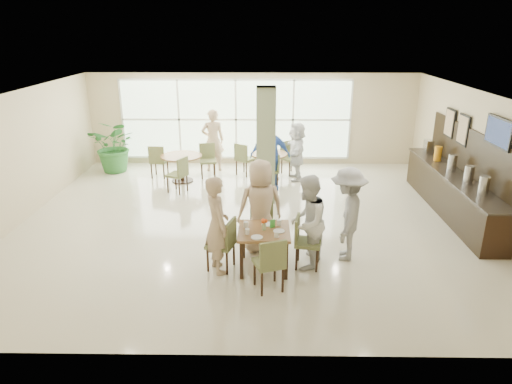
{
  "coord_description": "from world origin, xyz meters",
  "views": [
    {
      "loc": [
        0.32,
        -9.42,
        4.1
      ],
      "look_at": [
        0.2,
        -1.2,
        1.1
      ],
      "focal_mm": 32.0,
      "sensor_mm": 36.0,
      "label": 1
    }
  ],
  "objects_px": {
    "adult_b": "(297,151)",
    "buffet_counter": "(452,190)",
    "round_table_left": "(182,161)",
    "adult_standing": "(213,140)",
    "teen_left": "(217,225)",
    "main_table": "(264,235)",
    "teen_right": "(307,222)",
    "round_table_right": "(269,160)",
    "potted_plant": "(115,146)",
    "teen_far": "(260,206)",
    "teen_standing": "(347,214)",
    "adult_a": "(270,156)"
  },
  "relations": [
    {
      "from": "teen_right",
      "to": "adult_b",
      "type": "xyz_separation_m",
      "value": [
        0.16,
        5.0,
        -0.04
      ]
    },
    {
      "from": "teen_right",
      "to": "teen_standing",
      "type": "distance_m",
      "value": 0.82
    },
    {
      "from": "teen_far",
      "to": "adult_standing",
      "type": "relative_size",
      "value": 0.98
    },
    {
      "from": "teen_right",
      "to": "teen_standing",
      "type": "bearing_deg",
      "value": 132.15
    },
    {
      "from": "round_table_left",
      "to": "adult_standing",
      "type": "distance_m",
      "value": 1.33
    },
    {
      "from": "main_table",
      "to": "adult_a",
      "type": "relative_size",
      "value": 0.5
    },
    {
      "from": "buffet_counter",
      "to": "adult_a",
      "type": "relative_size",
      "value": 2.61
    },
    {
      "from": "round_table_left",
      "to": "buffet_counter",
      "type": "relative_size",
      "value": 0.24
    },
    {
      "from": "round_table_right",
      "to": "adult_a",
      "type": "distance_m",
      "value": 0.89
    },
    {
      "from": "adult_a",
      "to": "adult_standing",
      "type": "height_order",
      "value": "adult_standing"
    },
    {
      "from": "adult_a",
      "to": "teen_right",
      "type": "bearing_deg",
      "value": -87.86
    },
    {
      "from": "round_table_left",
      "to": "round_table_right",
      "type": "relative_size",
      "value": 1.09
    },
    {
      "from": "potted_plant",
      "to": "main_table",
      "type": "bearing_deg",
      "value": -52.81
    },
    {
      "from": "potted_plant",
      "to": "adult_b",
      "type": "distance_m",
      "value": 5.33
    },
    {
      "from": "round_table_left",
      "to": "potted_plant",
      "type": "relative_size",
      "value": 0.73
    },
    {
      "from": "teen_far",
      "to": "adult_standing",
      "type": "bearing_deg",
      "value": -90.25
    },
    {
      "from": "round_table_right",
      "to": "teen_far",
      "type": "height_order",
      "value": "teen_far"
    },
    {
      "from": "potted_plant",
      "to": "teen_left",
      "type": "xyz_separation_m",
      "value": [
        3.56,
        -5.84,
        0.09
      ]
    },
    {
      "from": "round_table_right",
      "to": "adult_standing",
      "type": "relative_size",
      "value": 0.56
    },
    {
      "from": "main_table",
      "to": "teen_left",
      "type": "distance_m",
      "value": 0.85
    },
    {
      "from": "round_table_left",
      "to": "teen_far",
      "type": "distance_m",
      "value": 4.7
    },
    {
      "from": "adult_a",
      "to": "adult_standing",
      "type": "bearing_deg",
      "value": 129.69
    },
    {
      "from": "round_table_left",
      "to": "teen_standing",
      "type": "height_order",
      "value": "teen_standing"
    },
    {
      "from": "adult_b",
      "to": "adult_standing",
      "type": "height_order",
      "value": "adult_standing"
    },
    {
      "from": "teen_standing",
      "to": "round_table_right",
      "type": "bearing_deg",
      "value": -150.71
    },
    {
      "from": "round_table_left",
      "to": "adult_standing",
      "type": "xyz_separation_m",
      "value": [
        0.78,
        1.03,
        0.34
      ]
    },
    {
      "from": "main_table",
      "to": "teen_far",
      "type": "bearing_deg",
      "value": 95.15
    },
    {
      "from": "teen_left",
      "to": "adult_standing",
      "type": "relative_size",
      "value": 0.95
    },
    {
      "from": "round_table_right",
      "to": "adult_b",
      "type": "bearing_deg",
      "value": 0.64
    },
    {
      "from": "teen_left",
      "to": "teen_right",
      "type": "distance_m",
      "value": 1.58
    },
    {
      "from": "potted_plant",
      "to": "teen_far",
      "type": "bearing_deg",
      "value": -49.47
    },
    {
      "from": "main_table",
      "to": "teen_right",
      "type": "relative_size",
      "value": 0.53
    },
    {
      "from": "round_table_right",
      "to": "buffet_counter",
      "type": "height_order",
      "value": "buffet_counter"
    },
    {
      "from": "round_table_right",
      "to": "teen_right",
      "type": "distance_m",
      "value": 5.03
    },
    {
      "from": "buffet_counter",
      "to": "adult_a",
      "type": "distance_m",
      "value": 4.48
    },
    {
      "from": "teen_right",
      "to": "adult_standing",
      "type": "height_order",
      "value": "adult_standing"
    },
    {
      "from": "main_table",
      "to": "teen_left",
      "type": "height_order",
      "value": "teen_left"
    },
    {
      "from": "teen_standing",
      "to": "adult_standing",
      "type": "relative_size",
      "value": 0.95
    },
    {
      "from": "buffet_counter",
      "to": "teen_right",
      "type": "xyz_separation_m",
      "value": [
        -3.59,
        -2.57,
        0.3
      ]
    },
    {
      "from": "teen_standing",
      "to": "adult_a",
      "type": "bearing_deg",
      "value": -147.69
    },
    {
      "from": "teen_left",
      "to": "adult_b",
      "type": "height_order",
      "value": "teen_left"
    },
    {
      "from": "adult_a",
      "to": "buffet_counter",
      "type": "bearing_deg",
      "value": -26.78
    },
    {
      "from": "adult_b",
      "to": "buffet_counter",
      "type": "bearing_deg",
      "value": 52.99
    },
    {
      "from": "adult_b",
      "to": "adult_a",
      "type": "bearing_deg",
      "value": -43.75
    },
    {
      "from": "teen_standing",
      "to": "adult_standing",
      "type": "distance_m",
      "value": 6.24
    },
    {
      "from": "buffet_counter",
      "to": "teen_standing",
      "type": "relative_size",
      "value": 2.68
    },
    {
      "from": "teen_left",
      "to": "teen_standing",
      "type": "height_order",
      "value": "teen_standing"
    },
    {
      "from": "teen_right",
      "to": "adult_standing",
      "type": "xyz_separation_m",
      "value": [
        -2.26,
        5.79,
        0.07
      ]
    },
    {
      "from": "potted_plant",
      "to": "adult_standing",
      "type": "bearing_deg",
      "value": 2.71
    },
    {
      "from": "round_table_left",
      "to": "teen_standing",
      "type": "xyz_separation_m",
      "value": [
        3.79,
        -4.44,
        0.3
      ]
    }
  ]
}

